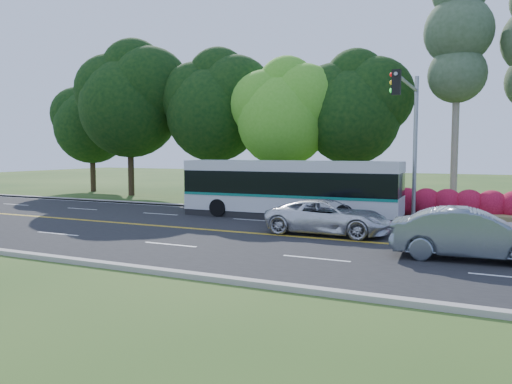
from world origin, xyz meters
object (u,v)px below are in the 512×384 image
at_px(transit_bus, 289,190).
at_px(sedan, 472,234).
at_px(traffic_signal, 410,122).
at_px(suv, 329,217).

height_order(transit_bus, sedan, transit_bus).
relative_size(transit_bus, sedan, 2.28).
bearing_deg(traffic_signal, sedan, -67.48).
bearing_deg(traffic_signal, suv, -120.30).
height_order(transit_bus, suv, transit_bus).
bearing_deg(suv, sedan, -117.20).
bearing_deg(transit_bus, sedan, -39.19).
xyz_separation_m(sedan, suv, (-5.40, 2.75, -0.10)).
height_order(traffic_signal, suv, traffic_signal).
relative_size(traffic_signal, suv, 1.40).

